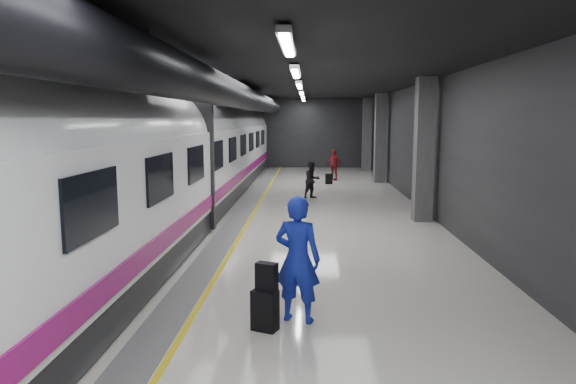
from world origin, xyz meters
TOP-DOWN VIEW (x-y plane):
  - ground at (0.00, 0.00)m, footprint 40.00×40.00m
  - platform_hall at (-0.29, 0.96)m, footprint 10.02×40.02m
  - train at (-3.25, -0.00)m, footprint 3.05×38.00m
  - traveler_main at (0.78, -6.37)m, footprint 0.85×0.68m
  - suitcase_main at (0.29, -6.76)m, footprint 0.45×0.38m
  - shoulder_bag at (0.32, -6.74)m, footprint 0.36×0.28m
  - traveler_far_a at (1.09, 6.48)m, footprint 0.93×0.90m
  - traveler_far_b at (2.27, 12.86)m, footprint 1.03×0.86m
  - suitcase_far at (1.95, 11.21)m, footprint 0.37×0.25m

SIDE VIEW (x-z plane):
  - ground at x=0.00m, z-range 0.00..0.00m
  - suitcase_far at x=1.95m, z-range 0.00..0.51m
  - suitcase_main at x=0.29m, z-range 0.00..0.63m
  - traveler_far_a at x=1.09m, z-range 0.00..1.51m
  - traveler_far_b at x=2.27m, z-range 0.00..1.65m
  - shoulder_bag at x=0.32m, z-range 0.63..1.06m
  - traveler_main at x=0.78m, z-range 0.00..2.04m
  - train at x=-3.25m, z-range 0.04..4.09m
  - platform_hall at x=-0.29m, z-range 1.28..5.79m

